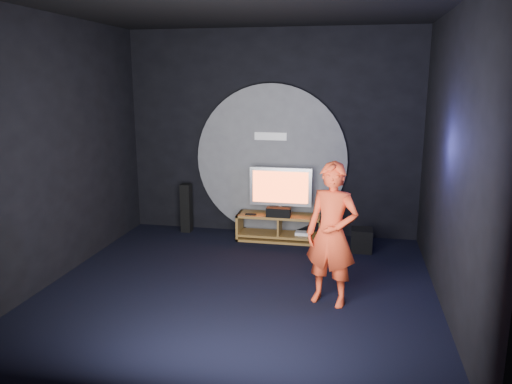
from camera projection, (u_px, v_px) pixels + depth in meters
floor at (240, 287)px, 6.53m from camera, size 5.00×5.00×0.00m
back_wall at (272, 134)px, 8.53m from camera, size 5.00×0.04×3.50m
front_wall at (163, 203)px, 3.75m from camera, size 5.00×0.04×3.50m
left_wall at (55, 150)px, 6.61m from camera, size 0.04×5.00×3.50m
right_wall at (453, 161)px, 5.67m from camera, size 0.04×5.00×3.50m
ceiling at (237, 4)px, 5.75m from camera, size 5.00×5.00×0.01m
wall_disc_panel at (271, 160)px, 8.58m from camera, size 2.60×0.11×2.60m
media_console at (280, 229)px, 8.40m from camera, size 1.42×0.45×0.45m
tv at (281, 189)px, 8.32m from camera, size 1.04×0.22×0.78m
center_speaker at (278, 212)px, 8.19m from camera, size 0.40×0.15×0.15m
remote at (251, 214)px, 8.32m from camera, size 0.18×0.05×0.02m
tower_speaker_left at (186, 208)px, 8.85m from camera, size 0.17×0.19×0.86m
tower_speaker_right at (326, 221)px, 8.02m from camera, size 0.17×0.19×0.86m
subwoofer at (362, 240)px, 7.87m from camera, size 0.33×0.33×0.36m
player at (332, 234)px, 5.90m from camera, size 0.73×0.59×1.74m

